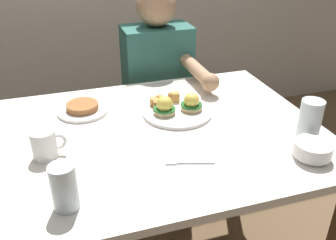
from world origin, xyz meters
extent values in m
cube|color=white|center=(0.00, 0.00, 0.73)|extent=(1.20, 0.90, 0.03)
cube|color=#B23838|center=(0.00, -0.40, 0.74)|extent=(1.20, 0.06, 0.00)
cube|color=#B23838|center=(0.00, 0.40, 0.74)|extent=(1.20, 0.06, 0.00)
cube|color=brown|center=(-0.55, 0.40, 0.36)|extent=(0.06, 0.06, 0.71)
cube|color=brown|center=(0.55, 0.40, 0.36)|extent=(0.06, 0.06, 0.71)
cylinder|color=white|center=(0.12, 0.11, 0.75)|extent=(0.27, 0.27, 0.01)
cylinder|color=tan|center=(0.07, 0.10, 0.76)|extent=(0.08, 0.08, 0.02)
cylinder|color=#286B2D|center=(0.07, 0.10, 0.78)|extent=(0.08, 0.08, 0.01)
sphere|color=#F7DB56|center=(0.07, 0.10, 0.80)|extent=(0.06, 0.06, 0.06)
cylinder|color=tan|center=(0.18, 0.10, 0.76)|extent=(0.08, 0.08, 0.02)
cylinder|color=#236028|center=(0.18, 0.10, 0.78)|extent=(0.08, 0.08, 0.01)
sphere|color=#F7DB56|center=(0.18, 0.10, 0.79)|extent=(0.06, 0.06, 0.06)
cube|color=tan|center=(0.05, 0.18, 0.77)|extent=(0.03, 0.03, 0.03)
cube|color=tan|center=(0.08, 0.17, 0.77)|extent=(0.03, 0.03, 0.03)
cube|color=#AD7038|center=(0.20, 0.16, 0.77)|extent=(0.02, 0.02, 0.03)
cube|color=#B77A42|center=(0.07, 0.19, 0.77)|extent=(0.03, 0.03, 0.03)
cube|color=#AD7038|center=(0.14, 0.21, 0.77)|extent=(0.04, 0.04, 0.03)
cube|color=#B77A42|center=(0.05, 0.15, 0.77)|extent=(0.03, 0.03, 0.03)
cube|color=tan|center=(0.14, 0.19, 0.77)|extent=(0.04, 0.04, 0.04)
cylinder|color=white|center=(0.43, -0.31, 0.74)|extent=(0.10, 0.10, 0.01)
cylinder|color=white|center=(0.43, -0.31, 0.77)|extent=(0.12, 0.12, 0.04)
cube|color=#F4DB66|center=(0.45, -0.33, 0.77)|extent=(0.03, 0.03, 0.03)
cube|color=#EA6B70|center=(0.43, -0.31, 0.77)|extent=(0.04, 0.04, 0.03)
cube|color=#F4DB66|center=(0.45, -0.29, 0.78)|extent=(0.03, 0.03, 0.02)
cube|color=#EA6B70|center=(0.43, -0.30, 0.77)|extent=(0.03, 0.03, 0.02)
cube|color=#B7E093|center=(0.43, -0.30, 0.78)|extent=(0.03, 0.03, 0.02)
cube|color=#EA6B70|center=(0.44, -0.31, 0.78)|extent=(0.04, 0.04, 0.03)
cube|color=#F4A85B|center=(0.42, -0.29, 0.78)|extent=(0.03, 0.03, 0.03)
cylinder|color=white|center=(-0.38, -0.05, 0.79)|extent=(0.08, 0.08, 0.09)
cylinder|color=black|center=(-0.38, -0.05, 0.83)|extent=(0.07, 0.07, 0.01)
torus|color=white|center=(-0.33, -0.05, 0.79)|extent=(0.06, 0.01, 0.06)
cube|color=silver|center=(0.07, -0.22, 0.74)|extent=(0.12, 0.05, 0.00)
cube|color=silver|center=(-0.01, -0.20, 0.74)|extent=(0.04, 0.03, 0.00)
cylinder|color=silver|center=(-0.33, -0.31, 0.81)|extent=(0.07, 0.07, 0.13)
cylinder|color=silver|center=(-0.33, -0.31, 0.78)|extent=(0.06, 0.06, 0.09)
cylinder|color=silver|center=(0.50, -0.19, 0.81)|extent=(0.08, 0.08, 0.14)
cylinder|color=silver|center=(0.50, -0.19, 0.78)|extent=(0.07, 0.07, 0.08)
cylinder|color=white|center=(-0.23, 0.24, 0.75)|extent=(0.20, 0.20, 0.01)
cylinder|color=#A36638|center=(-0.23, 0.24, 0.76)|extent=(0.12, 0.12, 0.02)
cylinder|color=#33333D|center=(0.10, 0.53, 0.23)|extent=(0.11, 0.11, 0.45)
cylinder|color=#33333D|center=(0.28, 0.53, 0.23)|extent=(0.11, 0.11, 0.45)
cube|color=#2D665B|center=(0.19, 0.63, 0.70)|extent=(0.34, 0.20, 0.50)
sphere|color=tan|center=(0.19, 0.63, 1.04)|extent=(0.19, 0.19, 0.19)
cylinder|color=tan|center=(0.31, 0.38, 0.80)|extent=(0.06, 0.30, 0.06)
sphere|color=tan|center=(0.31, 0.23, 0.80)|extent=(0.08, 0.08, 0.08)
camera|label=1|loc=(-0.30, -1.11, 1.42)|focal=39.72mm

